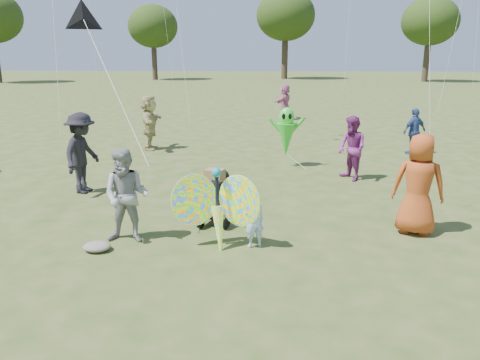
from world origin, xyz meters
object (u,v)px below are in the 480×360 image
object	(u,v)px
crowd_a	(419,184)
crowd_c	(414,131)
crowd_j	(285,102)
crowd_b	(82,153)
jogging_stroller	(216,192)
adult_man	(126,196)
butterfly_kite	(218,210)
crowd_e	(352,149)
child_girl	(254,221)
alien_kite	(286,134)
crowd_d	(150,122)

from	to	relation	value
crowd_a	crowd_c	size ratio (longest dim) A/B	1.24
crowd_c	crowd_j	xyz separation A→B (m)	(-4.03, 8.00, 0.13)
crowd_b	jogging_stroller	xyz separation A→B (m)	(3.37, -1.81, -0.35)
crowd_b	jogging_stroller	world-z (taller)	crowd_b
adult_man	jogging_stroller	bearing A→B (deg)	39.72
crowd_c	butterfly_kite	bearing A→B (deg)	26.91
crowd_b	crowd_e	size ratio (longest dim) A/B	1.14
butterfly_kite	crowd_a	bearing A→B (deg)	13.74
child_girl	crowd_b	size ratio (longest dim) A/B	0.50
adult_man	alien_kite	world-z (taller)	alien_kite
crowd_a	crowd_d	xyz separation A→B (m)	(-6.84, 7.39, 0.00)
alien_kite	crowd_e	bearing A→B (deg)	-40.24
crowd_a	crowd_e	world-z (taller)	crowd_a
crowd_d	crowd_e	xyz separation A→B (m)	(6.26, -3.65, -0.10)
crowd_d	crowd_j	distance (m)	9.15
crowd_e	crowd_j	xyz separation A→B (m)	(-1.43, 11.42, 0.05)
child_girl	crowd_c	distance (m)	9.42
adult_man	crowd_a	distance (m)	5.24
jogging_stroller	alien_kite	distance (m)	5.02
adult_man	alien_kite	size ratio (longest dim) A/B	0.96
child_girl	crowd_a	size ratio (longest dim) A/B	0.51
jogging_stroller	crowd_a	bearing A→B (deg)	13.38
crowd_a	crowd_b	xyz separation A→B (m)	(-7.13, 2.18, 0.02)
adult_man	jogging_stroller	size ratio (longest dim) A/B	1.49
crowd_c	alien_kite	xyz separation A→B (m)	(-4.25, -2.02, 0.21)
crowd_c	crowd_j	distance (m)	8.96
crowd_b	crowd_c	xyz separation A→B (m)	(9.14, 4.98, -0.20)
butterfly_kite	child_girl	bearing A→B (deg)	3.04
crowd_b	crowd_j	xyz separation A→B (m)	(5.11, 12.98, -0.07)
jogging_stroller	adult_man	bearing A→B (deg)	-123.14
crowd_a	crowd_j	distance (m)	15.29
alien_kite	butterfly_kite	bearing A→B (deg)	-102.50
child_girl	crowd_a	world-z (taller)	crowd_a
crowd_b	butterfly_kite	bearing A→B (deg)	-122.38
crowd_e	crowd_a	bearing A→B (deg)	-16.91
crowd_a	crowd_d	size ratio (longest dim) A/B	1.00
butterfly_kite	crowd_b	bearing A→B (deg)	139.33
crowd_a	crowd_b	world-z (taller)	crowd_b
adult_man	crowd_j	distance (m)	16.21
crowd_b	alien_kite	distance (m)	5.72
crowd_d	crowd_j	size ratio (longest dim) A/B	1.06
crowd_d	jogging_stroller	bearing A→B (deg)	-159.57
adult_man	jogging_stroller	distance (m)	1.82
crowd_a	crowd_e	size ratio (longest dim) A/B	1.12
crowd_c	butterfly_kite	world-z (taller)	crowd_c
crowd_a	alien_kite	world-z (taller)	crowd_a
butterfly_kite	crowd_d	bearing A→B (deg)	111.57
butterfly_kite	crowd_e	bearing A→B (deg)	57.03
crowd_d	crowd_e	world-z (taller)	crowd_d
crowd_j	crowd_b	bearing A→B (deg)	2.16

